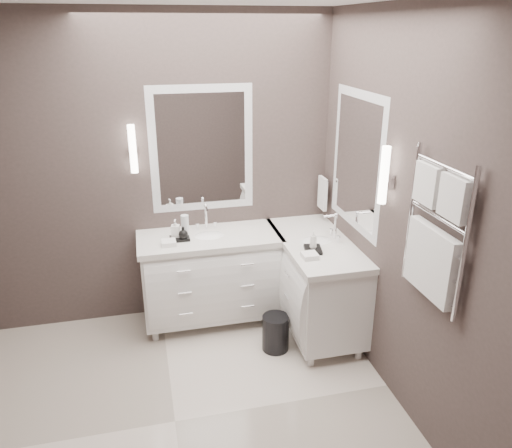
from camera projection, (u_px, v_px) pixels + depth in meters
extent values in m
cube|color=beige|center=(175.00, 422.00, 3.45)|extent=(3.20, 3.00, 0.01)
cube|color=#413634|center=(151.00, 175.00, 4.31)|extent=(3.20, 0.01, 2.70)
cube|color=#413634|center=(190.00, 427.00, 1.59)|extent=(3.20, 0.01, 2.70)
cube|color=#413634|center=(407.00, 220.00, 3.30)|extent=(0.01, 3.00, 2.70)
cube|color=white|center=(211.00, 276.00, 4.48)|extent=(1.20, 0.55, 0.70)
cube|color=silver|center=(209.00, 238.00, 4.35)|extent=(1.24, 0.59, 0.05)
ellipsoid|color=white|center=(209.00, 240.00, 4.35)|extent=(0.36, 0.28, 0.12)
cylinder|color=white|center=(206.00, 217.00, 4.44)|extent=(0.02, 0.02, 0.22)
cube|color=white|center=(315.00, 282.00, 4.38)|extent=(0.55, 1.20, 0.70)
cube|color=silver|center=(317.00, 243.00, 4.24)|extent=(0.59, 1.24, 0.05)
ellipsoid|color=white|center=(317.00, 245.00, 4.25)|extent=(0.36, 0.28, 0.12)
cylinder|color=white|center=(335.00, 227.00, 4.23)|extent=(0.02, 0.02, 0.22)
cube|color=white|center=(202.00, 150.00, 4.32)|extent=(0.90, 0.02, 1.10)
cube|color=white|center=(202.00, 150.00, 4.32)|extent=(0.77, 0.02, 0.96)
cube|color=white|center=(357.00, 161.00, 3.94)|extent=(0.02, 0.90, 1.10)
cube|color=white|center=(357.00, 161.00, 3.94)|extent=(0.02, 0.90, 0.96)
cube|color=white|center=(133.00, 155.00, 4.14)|extent=(0.05, 0.05, 0.10)
cylinder|color=white|center=(133.00, 149.00, 4.12)|extent=(0.06, 0.06, 0.40)
cube|color=white|center=(383.00, 182.00, 3.40)|extent=(0.05, 0.05, 0.10)
cylinder|color=white|center=(384.00, 175.00, 3.39)|extent=(0.06, 0.06, 0.40)
cylinder|color=white|center=(324.00, 179.00, 4.55)|extent=(0.02, 0.22, 0.02)
cube|color=white|center=(323.00, 193.00, 4.60)|extent=(0.03, 0.17, 0.30)
cylinder|color=white|center=(465.00, 248.00, 2.64)|extent=(0.03, 0.03, 0.90)
cylinder|color=white|center=(412.00, 213.00, 3.14)|extent=(0.03, 0.03, 0.90)
cube|color=white|center=(454.00, 198.00, 2.68)|extent=(0.06, 0.22, 0.24)
cube|color=white|center=(428.00, 184.00, 2.92)|extent=(0.06, 0.22, 0.24)
cube|color=white|center=(431.00, 261.00, 2.96)|extent=(0.06, 0.46, 0.42)
cylinder|color=black|center=(275.00, 333.00, 4.17)|extent=(0.24, 0.24, 0.31)
cube|color=black|center=(180.00, 238.00, 4.24)|extent=(0.17, 0.13, 0.02)
cube|color=black|center=(313.00, 249.00, 4.03)|extent=(0.16, 0.20, 0.03)
cylinder|color=silver|center=(185.00, 226.00, 4.28)|extent=(0.08, 0.08, 0.20)
imported|color=white|center=(175.00, 228.00, 4.22)|extent=(0.08, 0.08, 0.15)
imported|color=black|center=(183.00, 233.00, 4.20)|extent=(0.11, 0.11, 0.10)
imported|color=white|center=(313.00, 239.00, 4.00)|extent=(0.08, 0.08, 0.15)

